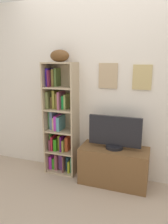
{
  "coord_description": "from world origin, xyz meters",
  "views": [
    {
      "loc": [
        0.69,
        -1.62,
        1.54
      ],
      "look_at": [
        -0.18,
        0.85,
        0.93
      ],
      "focal_mm": 34.57,
      "sensor_mm": 36.0,
      "label": 1
    }
  ],
  "objects_px": {
    "tv_stand": "(114,166)",
    "television": "(115,133)",
    "bookshelf": "(60,124)",
    "football": "(60,56)"
  },
  "relations": [
    {
      "from": "bookshelf",
      "to": "tv_stand",
      "type": "xyz_separation_m",
      "value": [
        0.79,
        -0.09,
        -0.45
      ]
    },
    {
      "from": "football",
      "to": "tv_stand",
      "type": "relative_size",
      "value": 0.32
    },
    {
      "from": "football",
      "to": "television",
      "type": "xyz_separation_m",
      "value": [
        0.76,
        -0.06,
        -0.94
      ]
    },
    {
      "from": "football",
      "to": "television",
      "type": "distance_m",
      "value": 1.21
    },
    {
      "from": "bookshelf",
      "to": "tv_stand",
      "type": "height_order",
      "value": "bookshelf"
    },
    {
      "from": "television",
      "to": "tv_stand",
      "type": "bearing_deg",
      "value": -90.0
    },
    {
      "from": "tv_stand",
      "to": "television",
      "type": "xyz_separation_m",
      "value": [
        -0.0,
        0.0,
        0.44
      ]
    },
    {
      "from": "bookshelf",
      "to": "football",
      "type": "relative_size",
      "value": 5.65
    },
    {
      "from": "football",
      "to": "tv_stand",
      "type": "height_order",
      "value": "football"
    },
    {
      "from": "tv_stand",
      "to": "television",
      "type": "distance_m",
      "value": 0.44
    }
  ]
}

